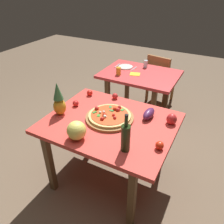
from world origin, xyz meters
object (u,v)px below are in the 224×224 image
Objects in this scene: knife_utensil at (134,69)px; napkin_folded at (135,74)px; pineapple_left at (59,101)px; dinner_plate at (126,67)px; tomato_by_bottle at (115,96)px; tomato_near_board at (90,93)px; dining_chair at (160,76)px; tomato_at_corner at (160,145)px; bell_pepper at (172,119)px; wine_bottle at (126,137)px; fork_utensil at (117,66)px; eggplant at (149,114)px; pizza at (110,115)px; background_table at (140,80)px; display_table at (110,128)px; drinking_glass_water at (146,64)px; tomato_beside_pepper at (76,103)px; melon at (76,130)px; pizza_board at (110,118)px; drinking_glass_juice at (118,71)px.

napkin_folded is at bearing -58.92° from knife_utensil.
pineapple_left is 1.51m from dinner_plate.
tomato_near_board is at bearing -166.64° from tomato_by_bottle.
dining_chair is 11.92× the size of tomato_at_corner.
bell_pepper is at bearing -6.44° from tomato_near_board.
wine_bottle is at bearing -65.11° from knife_utensil.
napkin_folded is at bearing 95.89° from tomato_by_bottle.
eggplant is at bearing -51.30° from fork_utensil.
pizza is at bearing 18.68° from pineapple_left.
tomato_at_corner is 1.06× the size of tomato_near_board.
dining_chair reaches higher than background_table.
drinking_glass_water reaches higher than display_table.
wine_bottle is 1.81m from knife_utensil.
pizza is at bearing -5.34° from tomato_beside_pepper.
tomato_beside_pepper is at bearing 127.11° from melon.
eggplant is (0.31, 0.24, 0.13)m from display_table.
dining_chair is 0.71m from dinner_plate.
background_table is 0.30m from drinking_glass_water.
tomato_near_board is at bearing 142.37° from display_table.
tomato_near_board is at bearing -102.01° from drinking_glass_water.
pineapple_left is 5.30× the size of tomato_beside_pepper.
melon is at bearing -104.06° from pizza.
background_table is 0.32m from dinner_plate.
dining_chair reaches higher than pizza_board.
eggplant is at bearing 30.68° from pizza.
tomato_near_board is (-0.44, 0.32, 0.02)m from pizza_board.
dining_chair is 6.07× the size of napkin_folded.
tomato_near_board is 1.02m from dinner_plate.
tomato_near_board is (-0.34, 0.72, -0.05)m from melon.
fork_utensil reaches higher than napkin_folded.
display_table is 6.89× the size of fork_utensil.
melon is at bearing -125.87° from eggplant.
tomato_at_corner is (0.71, -0.59, 0.00)m from tomato_by_bottle.
melon reaches higher than tomato_beside_pepper.
pizza is at bearing -160.05° from bell_pepper.
dining_chair reaches higher than pizza.
tomato_by_bottle is 0.71m from drinking_glass_juice.
display_table is at bearing -56.18° from pizza.
drinking_glass_juice is 0.24m from napkin_folded.
bell_pepper is (0.56, 0.21, 0.04)m from pizza_board.
pineapple_left is at bearing -156.11° from eggplant.
pizza_board is at bearing -148.84° from eggplant.
wine_bottle is at bearing -40.59° from tomato_near_board.
tomato_near_board is 0.63× the size of drinking_glass_water.
background_table is 10.10× the size of drinking_glass_juice.
bell_pepper is 1.29m from drinking_glass_juice.
tomato_near_board is 0.48× the size of napkin_folded.
fork_utensil is at bearing -159.91° from drinking_glass_water.
bell_pepper is 0.78× the size of napkin_folded.
pizza is 2.99× the size of napkin_folded.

